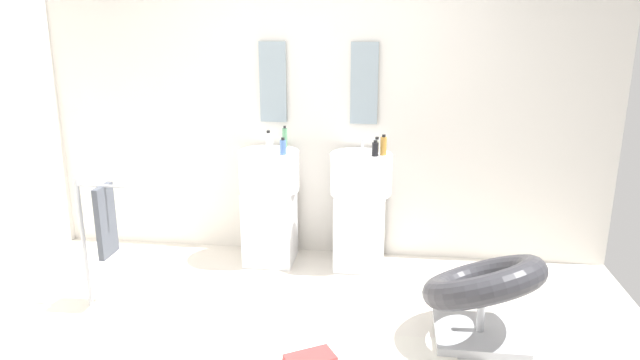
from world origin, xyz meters
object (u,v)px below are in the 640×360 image
(magazine_red, at_px, (310,359))
(soap_bottle_green, at_px, (285,138))
(towel_rack, at_px, (102,224))
(lounge_chair, at_px, (483,289))
(soap_bottle_white, at_px, (269,144))
(soap_bottle_amber, at_px, (383,146))
(soap_bottle_black, at_px, (375,149))
(pedestal_sink_left, at_px, (270,202))
(soap_bottle_clear, at_px, (377,146))
(soap_bottle_blue, at_px, (283,147))
(pedestal_sink_right, at_px, (360,205))

(magazine_red, bearing_deg, soap_bottle_green, 74.23)
(towel_rack, bearing_deg, lounge_chair, -2.05)
(soap_bottle_white, xyz_separation_m, soap_bottle_green, (0.07, 0.30, -0.01))
(lounge_chair, xyz_separation_m, soap_bottle_amber, (-0.66, 1.03, 0.68))
(towel_rack, bearing_deg, soap_bottle_white, 39.05)
(soap_bottle_black, bearing_deg, soap_bottle_amber, 35.49)
(pedestal_sink_left, bearing_deg, soap_bottle_green, 53.83)
(soap_bottle_black, bearing_deg, soap_bottle_clear, 84.73)
(soap_bottle_white, height_order, soap_bottle_clear, soap_bottle_white)
(soap_bottle_white, bearing_deg, pedestal_sink_left, 104.06)
(soap_bottle_blue, distance_m, soap_bottle_green, 0.25)
(magazine_red, height_order, soap_bottle_black, soap_bottle_black)
(soap_bottle_white, relative_size, soap_bottle_blue, 1.47)
(soap_bottle_black, xyz_separation_m, soap_bottle_blue, (-0.72, -0.04, 0.00))
(soap_bottle_black, height_order, soap_bottle_amber, soap_bottle_amber)
(soap_bottle_green, bearing_deg, soap_bottle_blue, -82.47)
(lounge_chair, bearing_deg, soap_bottle_green, 141.10)
(lounge_chair, relative_size, soap_bottle_blue, 8.20)
(soap_bottle_white, relative_size, soap_bottle_green, 1.09)
(soap_bottle_green, height_order, soap_bottle_clear, soap_bottle_green)
(pedestal_sink_right, distance_m, soap_bottle_black, 0.50)
(soap_bottle_black, xyz_separation_m, soap_bottle_green, (-0.75, 0.21, 0.03))
(soap_bottle_black, distance_m, soap_bottle_blue, 0.72)
(magazine_red, xyz_separation_m, soap_bottle_clear, (0.32, 1.49, 0.98))
(soap_bottle_amber, bearing_deg, pedestal_sink_right, 174.41)
(soap_bottle_blue, relative_size, soap_bottle_green, 0.74)
(soap_bottle_green, bearing_deg, soap_bottle_clear, -8.00)
(soap_bottle_amber, bearing_deg, soap_bottle_clear, 132.64)
(lounge_chair, relative_size, soap_bottle_clear, 8.44)
(lounge_chair, height_order, soap_bottle_clear, soap_bottle_clear)
(magazine_red, height_order, soap_bottle_white, soap_bottle_white)
(soap_bottle_black, bearing_deg, magazine_red, -102.56)
(pedestal_sink_left, bearing_deg, towel_rack, -135.08)
(soap_bottle_white, height_order, soap_bottle_amber, soap_bottle_white)
(pedestal_sink_right, height_order, lounge_chair, pedestal_sink_right)
(soap_bottle_black, bearing_deg, pedestal_sink_left, 175.91)
(magazine_red, bearing_deg, soap_bottle_black, 46.16)
(pedestal_sink_left, xyz_separation_m, soap_bottle_green, (0.11, 0.15, 0.51))
(lounge_chair, height_order, soap_bottle_white, soap_bottle_white)
(soap_bottle_white, bearing_deg, soap_bottle_green, 76.51)
(magazine_red, relative_size, soap_bottle_clear, 2.22)
(pedestal_sink_left, xyz_separation_m, soap_bottle_white, (0.04, -0.15, 0.52))
(soap_bottle_blue, xyz_separation_m, soap_bottle_clear, (0.73, 0.14, -0.00))
(pedestal_sink_left, relative_size, lounge_chair, 0.95)
(pedestal_sink_right, height_order, soap_bottle_clear, soap_bottle_clear)
(soap_bottle_green, bearing_deg, soap_bottle_white, -103.49)
(towel_rack, height_order, soap_bottle_white, soap_bottle_white)
(pedestal_sink_left, relative_size, magazine_red, 3.62)
(pedestal_sink_left, distance_m, soap_bottle_clear, 1.00)
(soap_bottle_white, distance_m, soap_bottle_black, 0.83)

